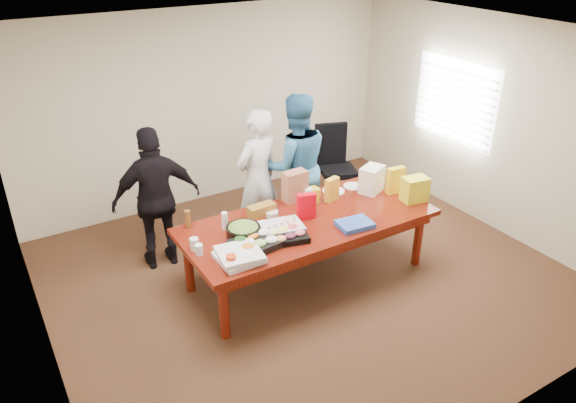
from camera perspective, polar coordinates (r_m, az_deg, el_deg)
floor at (r=6.39m, az=2.01°, el=-7.83°), size 5.50×5.00×0.02m
ceiling at (r=5.32m, az=2.50°, el=16.93°), size 5.50×5.00×0.02m
wall_back at (r=7.79m, az=-8.03°, el=9.73°), size 5.50×0.04×2.70m
wall_front at (r=4.14m, az=21.74°, el=-8.87°), size 5.50×0.04×2.70m
wall_left at (r=4.93m, az=-25.64°, el=-3.63°), size 0.04×5.00×2.70m
wall_right at (r=7.50m, az=20.26°, el=7.59°), size 0.04×5.00×2.70m
window_panel at (r=7.80m, az=16.94°, el=9.99°), size 0.03×1.40×1.10m
window_blinds at (r=7.77m, az=16.74°, el=9.95°), size 0.04×1.36×1.00m
conference_table at (r=6.18m, az=2.06°, el=-4.90°), size 2.80×1.20×0.75m
office_chair at (r=7.78m, az=5.26°, el=3.53°), size 0.71×0.71×1.09m
person_center at (r=6.64m, az=-3.17°, el=2.39°), size 0.73×0.58×1.75m
person_right at (r=6.85m, az=0.74°, el=3.73°), size 1.07×0.94×1.85m
person_left at (r=6.36m, az=-13.52°, el=0.26°), size 1.04×0.53×1.71m
veggie_tray at (r=5.49m, az=-3.35°, el=-4.39°), size 0.52×0.42×0.07m
fruit_tray at (r=5.61m, az=-0.13°, el=-3.63°), size 0.48×0.41×0.06m
sheet_cake at (r=5.75m, az=-0.65°, el=-2.75°), size 0.49×0.40×0.08m
salad_bowl at (r=5.65m, az=-4.67°, el=-3.15°), size 0.37×0.37×0.12m
chip_bag_blue at (r=5.87m, az=6.97°, el=-2.36°), size 0.39×0.31×0.05m
chip_bag_red at (r=5.94m, az=1.93°, el=-0.50°), size 0.22×0.13×0.29m
chip_bag_yellow at (r=6.62m, az=11.12°, el=2.18°), size 0.22×0.11×0.32m
chip_bag_orange at (r=6.34m, az=4.59°, el=1.25°), size 0.19×0.13×0.28m
mayo_jar at (r=6.36m, az=2.13°, el=0.75°), size 0.12×0.12×0.15m
mustard_bottle at (r=6.30m, az=3.10°, el=0.57°), size 0.06×0.06×0.17m
dressing_bottle at (r=5.88m, az=-10.39°, el=-1.80°), size 0.08×0.08×0.20m
ranch_bottle at (r=5.79m, az=-6.61°, el=-2.03°), size 0.07×0.07×0.20m
banana_bunch at (r=6.50m, az=2.26°, el=1.01°), size 0.23×0.14×0.08m
bread_loaf at (r=6.04m, az=-2.78°, el=-0.90°), size 0.32×0.16×0.13m
kraft_bag at (r=6.31m, az=0.72°, el=1.63°), size 0.28×0.17×0.36m
red_cup at (r=5.18m, az=-5.94°, el=-6.23°), size 0.11×0.11×0.13m
clear_cup_a at (r=5.41m, az=-9.27°, el=-4.97°), size 0.10×0.10×0.11m
clear_cup_b at (r=5.50m, az=-9.73°, el=-4.38°), size 0.10×0.10×0.12m
pizza_box_lower at (r=5.31m, az=-5.12°, el=-5.82°), size 0.41×0.41×0.05m
pizza_box_upper at (r=5.28m, az=-5.07°, el=-5.44°), size 0.46×0.46×0.05m
plate_a at (r=6.61m, az=4.77°, el=1.09°), size 0.29×0.29×0.02m
plate_b at (r=6.76m, az=6.76°, el=1.60°), size 0.29×0.29×0.01m
dip_bowl_a at (r=6.38m, az=1.07°, el=0.41°), size 0.19×0.19×0.06m
dip_bowl_b at (r=6.04m, az=-1.70°, el=-1.28°), size 0.16×0.16×0.06m
grocery_bag_white at (r=6.61m, az=8.72°, el=2.30°), size 0.36×0.31×0.32m
grocery_bag_yellow at (r=6.49m, az=13.07°, el=1.25°), size 0.32×0.24×0.29m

